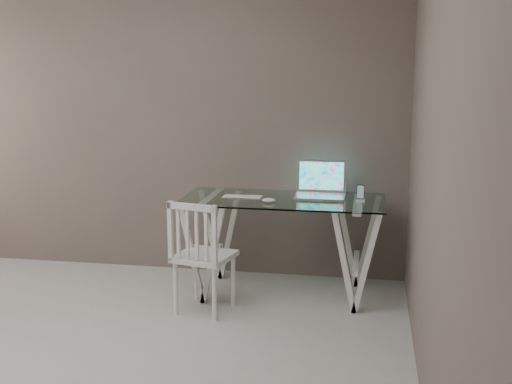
# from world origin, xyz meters

# --- Properties ---
(room) EXTENTS (4.50, 4.52, 2.71)m
(room) POSITION_xyz_m (-0.06, 0.02, 1.72)
(room) COLOR #AAA8A3
(room) RESTS_ON ground
(desk) EXTENTS (1.50, 0.70, 0.75)m
(desk) POSITION_xyz_m (1.07, 1.77, 0.38)
(desk) COLOR silver
(desk) RESTS_ON ground
(chair) EXTENTS (0.45, 0.45, 0.82)m
(chair) POSITION_xyz_m (0.55, 1.29, 0.45)
(chair) COLOR silver
(chair) RESTS_ON ground
(laptop) EXTENTS (0.38, 0.30, 0.27)m
(laptop) POSITION_xyz_m (1.33, 1.92, 0.81)
(laptop) COLOR silver
(laptop) RESTS_ON desk
(keyboard) EXTENTS (0.31, 0.13, 0.01)m
(keyboard) POSITION_xyz_m (0.76, 1.76, 0.75)
(keyboard) COLOR silver
(keyboard) RESTS_ON desk
(mouse) EXTENTS (0.10, 0.06, 0.03)m
(mouse) POSITION_xyz_m (0.98, 1.62, 0.76)
(mouse) COLOR white
(mouse) RESTS_ON desk
(phone_dock) EXTENTS (0.07, 0.07, 0.12)m
(phone_dock) POSITION_xyz_m (1.63, 1.78, 0.78)
(phone_dock) COLOR white
(phone_dock) RESTS_ON desk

